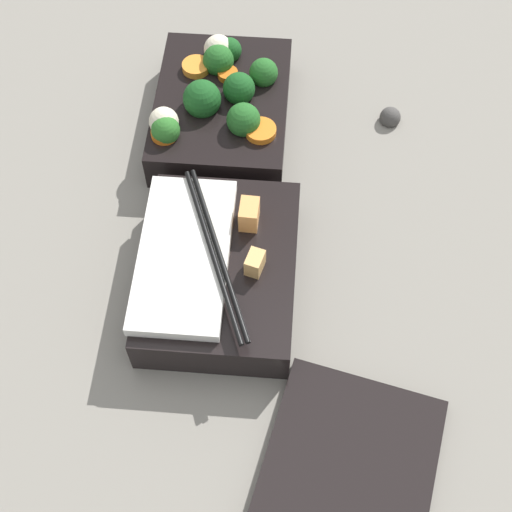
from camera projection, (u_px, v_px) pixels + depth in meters
The scene contains 5 objects.
ground_plane at pixel (232, 192), 0.79m from camera, with size 3.00×3.00×0.00m, color gray.
bento_tray_vegetable at pixel (221, 106), 0.81m from camera, with size 0.20×0.15×0.08m.
bento_tray_rice at pixel (214, 269), 0.70m from camera, with size 0.20×0.15×0.07m.
bento_lid at pixel (345, 483), 0.62m from camera, with size 0.19×0.15×0.01m, color black.
pebble_1 at pixel (390, 117), 0.84m from camera, with size 0.02×0.02×0.02m, color #474442.
Camera 1 is at (0.47, 0.06, 0.63)m, focal length 50.00 mm.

